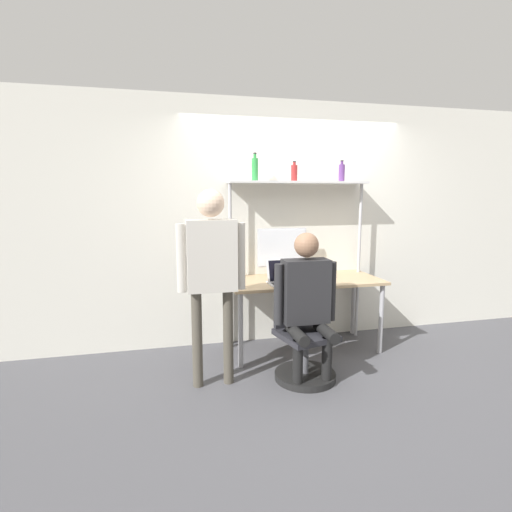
# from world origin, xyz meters

# --- Properties ---
(ground_plane) EXTENTS (12.00, 12.00, 0.00)m
(ground_plane) POSITION_xyz_m (0.00, 0.00, 0.00)
(ground_plane) COLOR #4C4C51
(wall_back) EXTENTS (8.00, 0.06, 2.70)m
(wall_back) POSITION_xyz_m (0.00, 0.79, 1.35)
(wall_back) COLOR silver
(wall_back) RESTS_ON ground_plane
(desk) EXTENTS (1.63, 0.74, 0.78)m
(desk) POSITION_xyz_m (0.00, 0.39, 0.70)
(desk) COLOR tan
(desk) RESTS_ON ground_plane
(shelf_unit) EXTENTS (1.55, 0.28, 1.82)m
(shelf_unit) POSITION_xyz_m (0.00, 0.61, 1.53)
(shelf_unit) COLOR silver
(shelf_unit) RESTS_ON ground_plane
(monitor) EXTENTS (0.55, 0.22, 0.53)m
(monitor) POSITION_xyz_m (-0.19, 0.59, 1.07)
(monitor) COLOR #B7B7BC
(monitor) RESTS_ON desk
(laptop) EXTENTS (0.35, 0.25, 0.24)m
(laptop) POSITION_xyz_m (-0.26, 0.27, 0.84)
(laptop) COLOR silver
(laptop) RESTS_ON desk
(cell_phone) EXTENTS (0.07, 0.15, 0.01)m
(cell_phone) POSITION_xyz_m (0.03, 0.26, 0.78)
(cell_phone) COLOR black
(cell_phone) RESTS_ON desk
(office_chair) EXTENTS (0.56, 0.56, 0.89)m
(office_chair) POSITION_xyz_m (-0.24, -0.27, 0.27)
(office_chair) COLOR black
(office_chair) RESTS_ON ground_plane
(person_seated) EXTENTS (0.58, 0.47, 1.35)m
(person_seated) POSITION_xyz_m (-0.23, -0.31, 0.79)
(person_seated) COLOR black
(person_seated) RESTS_ON ground_plane
(person_standing) EXTENTS (0.59, 0.23, 1.72)m
(person_standing) POSITION_xyz_m (-1.06, -0.22, 1.11)
(person_standing) COLOR #4C473D
(person_standing) RESTS_ON ground_plane
(bottle_green) EXTENTS (0.07, 0.07, 0.29)m
(bottle_green) POSITION_xyz_m (-0.49, 0.61, 1.94)
(bottle_green) COLOR #2D8C3F
(bottle_green) RESTS_ON shelf_unit
(bottle_purple) EXTENTS (0.07, 0.07, 0.23)m
(bottle_purple) POSITION_xyz_m (0.51, 0.61, 1.91)
(bottle_purple) COLOR #593372
(bottle_purple) RESTS_ON shelf_unit
(bottle_red) EXTENTS (0.07, 0.07, 0.21)m
(bottle_red) POSITION_xyz_m (-0.05, 0.61, 1.91)
(bottle_red) COLOR maroon
(bottle_red) RESTS_ON shelf_unit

